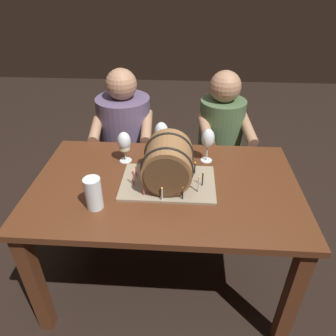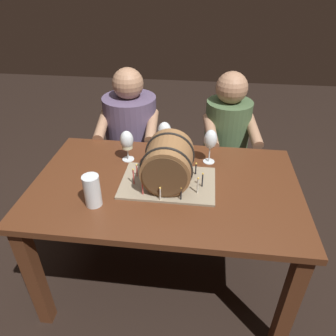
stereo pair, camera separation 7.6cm
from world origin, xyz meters
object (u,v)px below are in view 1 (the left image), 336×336
Objects in this scene: wine_glass_empty at (208,139)px; person_seated_right at (218,155)px; person_seated_left at (126,148)px; beer_pint at (94,194)px; dining_table at (165,200)px; wine_glass_white at (124,143)px; wine_glass_rose at (161,133)px; barrel_cake at (168,165)px.

wine_glass_empty is 0.61m from person_seated_right.
beer_pint is at bearing -88.23° from person_seated_left.
person_seated_right is (0.66, 0.91, -0.31)m from beer_pint.
person_seated_left is (-0.34, 0.71, -0.09)m from dining_table.
wine_glass_white is 0.22m from wine_glass_rose.
beer_pint is 0.14× the size of person_seated_left.
dining_table is 0.40m from wine_glass_white.
person_seated_left is at bearing 179.95° from person_seated_right.
wine_glass_white is 0.16× the size of person_seated_left.
person_seated_right is (0.59, 0.50, -0.35)m from wine_glass_white.
wine_glass_rose is at bearing -133.28° from person_seated_right.
person_seated_right is at bearing 75.22° from wine_glass_empty.
wine_glass_empty is 0.81m from person_seated_left.
person_seated_left is (-0.36, 0.71, -0.33)m from barrel_cake.
person_seated_left reaches higher than beer_pint.
wine_glass_rose is at bearing 168.21° from wine_glass_empty.
wine_glass_white is (-0.25, 0.21, 0.23)m from dining_table.
person_seated_left reaches higher than dining_table.
wine_glass_rose is at bearing 23.14° from wine_glass_white.
barrel_cake reaches higher than wine_glass_empty.
wine_glass_empty reaches higher than dining_table.
wine_glass_white is 0.42m from beer_pint.
person_seated_right is (0.33, 0.71, -0.36)m from barrel_cake.
dining_table is at bearing -81.77° from wine_glass_rose.
wine_glass_empty is 0.18× the size of person_seated_left.
beer_pint is 0.14× the size of person_seated_right.
wine_glass_white is 0.16× the size of person_seated_right.
wine_glass_rose is at bearing 100.76° from barrel_cake.
dining_table is at bearing -116.00° from person_seated_right.
person_seated_left is at bearing 116.71° from barrel_cake.
barrel_cake is 0.43× the size of person_seated_right.
dining_table is at bearing -40.33° from wine_glass_white.
wine_glass_empty is at bearing 49.70° from barrel_cake.
barrel_cake is at bearing -39.34° from wine_glass_white.
dining_table is at bearing 33.21° from beer_pint.
person_seated_left is at bearing 126.17° from wine_glass_rose.
wine_glass_empty is at bearing -104.78° from person_seated_right.
person_seated_left is (-0.10, 0.50, -0.32)m from wine_glass_white.
beer_pint is at bearing -118.54° from wine_glass_rose.
wine_glass_white is at bearing -156.86° from wine_glass_rose.
wine_glass_empty is at bearing -39.56° from person_seated_left.
person_seated_right is at bearing 64.00° from dining_table.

